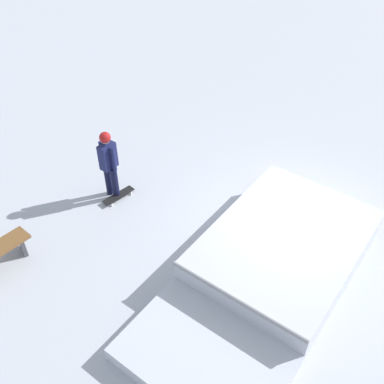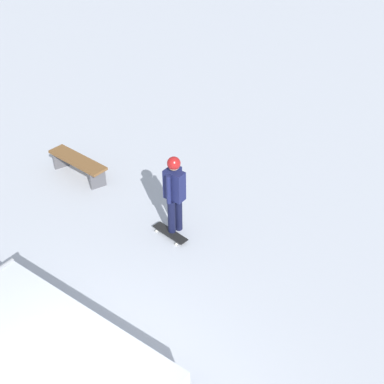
{
  "view_description": "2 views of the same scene",
  "coord_description": "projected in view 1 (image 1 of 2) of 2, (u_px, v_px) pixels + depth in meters",
  "views": [
    {
      "loc": [
        5.03,
        4.42,
        6.68
      ],
      "look_at": [
        1.51,
        -1.36,
        0.9
      ],
      "focal_mm": 40.79,
      "sensor_mm": 36.0,
      "label": 1
    },
    {
      "loc": [
        -3.89,
        0.59,
        6.3
      ],
      "look_at": [
        2.37,
        -3.37,
        1.0
      ],
      "focal_mm": 45.88,
      "sensor_mm": 36.0,
      "label": 2
    }
  ],
  "objects": [
    {
      "name": "ground_plane",
      "position": [
        286.0,
        236.0,
        9.2
      ],
      "size": [
        60.0,
        60.0,
        0.0
      ],
      "primitive_type": "plane",
      "color": "#B2B7C1"
    },
    {
      "name": "skate_ramp",
      "position": [
        272.0,
        265.0,
        8.2
      ],
      "size": [
        5.98,
        4.43,
        0.74
      ],
      "rotation": [
        0.0,
        0.0,
        0.38
      ],
      "color": "silver",
      "rests_on": "ground"
    },
    {
      "name": "skater",
      "position": [
        108.0,
        160.0,
        9.55
      ],
      "size": [
        0.43,
        0.41,
        1.73
      ],
      "rotation": [
        0.0,
        0.0,
        0.39
      ],
      "color": "black",
      "rests_on": "ground"
    },
    {
      "name": "skateboard",
      "position": [
        119.0,
        195.0,
        10.08
      ],
      "size": [
        0.82,
        0.4,
        0.09
      ],
      "rotation": [
        0.0,
        0.0,
        0.24
      ],
      "color": "black",
      "rests_on": "ground"
    }
  ]
}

